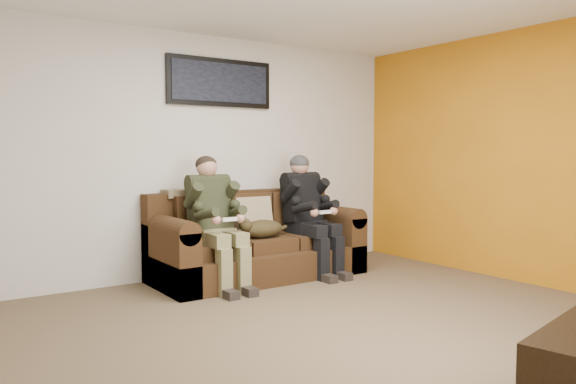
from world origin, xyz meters
TOP-DOWN VIEW (x-y plane):
  - floor at (0.00, 0.00)m, footprint 5.00×5.00m
  - wall_back at (0.00, 2.25)m, footprint 5.00×0.00m
  - wall_right at (2.50, 0.00)m, footprint 0.00×4.50m
  - accent_wall_right at (2.49, 0.00)m, footprint 0.00×4.50m
  - sofa at (0.37, 1.83)m, footprint 2.23×0.96m
  - throw_pillow at (0.37, 1.87)m, footprint 0.43×0.20m
  - throw_blanket at (-0.31, 2.11)m, footprint 0.46×0.22m
  - person_left at (-0.21, 1.64)m, footprint 0.51×0.87m
  - person_right at (0.95, 1.64)m, footprint 0.51×0.86m
  - cat at (0.32, 1.62)m, footprint 0.66×0.26m
  - framed_poster at (0.17, 2.22)m, footprint 1.25×0.05m

SIDE VIEW (x-z plane):
  - floor at x=0.00m, z-range 0.00..0.00m
  - sofa at x=0.37m, z-range -0.11..0.80m
  - cat at x=0.32m, z-range 0.43..0.67m
  - throw_pillow at x=0.37m, z-range 0.44..0.86m
  - person_left at x=-0.21m, z-range 0.08..1.39m
  - person_right at x=0.95m, z-range 0.08..1.39m
  - throw_blanket at x=-0.31m, z-range 0.87..0.95m
  - wall_back at x=0.00m, z-range -1.20..3.80m
  - wall_right at x=2.50m, z-range -0.95..3.55m
  - accent_wall_right at x=2.49m, z-range -0.95..3.55m
  - framed_poster at x=0.17m, z-range 1.84..2.36m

